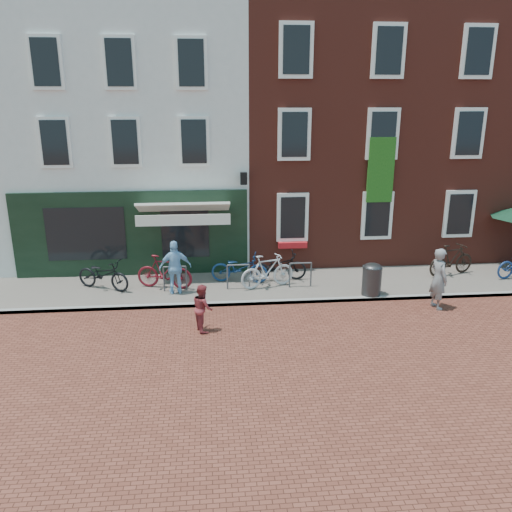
{
  "coord_description": "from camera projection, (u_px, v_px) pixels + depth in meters",
  "views": [
    {
      "loc": [
        -2.4,
        -14.45,
        6.02
      ],
      "look_at": [
        -0.98,
        0.75,
        1.32
      ],
      "focal_mm": 36.55,
      "sensor_mm": 36.0,
      "label": 1
    }
  ],
  "objects": [
    {
      "name": "sidewalk",
      "position": [
        313.0,
        284.0,
        17.23
      ],
      "size": [
        24.0,
        3.0,
        0.1
      ],
      "primitive_type": "cube",
      "color": "slate",
      "rests_on": "ground"
    },
    {
      "name": "cafe_person",
      "position": [
        175.0,
        267.0,
        16.1
      ],
      "size": [
        1.04,
        0.57,
        1.69
      ],
      "primitive_type": "imported",
      "rotation": [
        0.0,
        0.0,
        3.3
      ],
      "color": "#8AC0E9",
      "rests_on": "sidewalk"
    },
    {
      "name": "bicycle_0",
      "position": [
        103.0,
        274.0,
        16.54
      ],
      "size": [
        1.98,
        1.43,
        0.99
      ],
      "primitive_type": "imported",
      "rotation": [
        0.0,
        0.0,
        1.11
      ],
      "color": "black",
      "rests_on": "sidewalk"
    },
    {
      "name": "building_stucco",
      "position": [
        140.0,
        136.0,
        20.62
      ],
      "size": [
        8.0,
        8.0,
        9.0
      ],
      "primitive_type": "cube",
      "color": "silver",
      "rests_on": "ground"
    },
    {
      "name": "bicycle_1",
      "position": [
        164.0,
        272.0,
        16.62
      ],
      "size": [
        1.9,
        0.97,
        1.1
      ],
      "primitive_type": "imported",
      "rotation": [
        0.0,
        0.0,
        1.31
      ],
      "color": "maroon",
      "rests_on": "sidewalk"
    },
    {
      "name": "building_brick_mid",
      "position": [
        315.0,
        122.0,
        21.1
      ],
      "size": [
        6.0,
        8.0,
        10.0
      ],
      "primitive_type": "cube",
      "color": "maroon",
      "rests_on": "ground"
    },
    {
      "name": "building_brick_right",
      "position": [
        457.0,
        121.0,
        21.63
      ],
      "size": [
        6.0,
        8.0,
        10.0
      ],
      "primitive_type": "cube",
      "color": "maroon",
      "rests_on": "ground"
    },
    {
      "name": "bicycle_2",
      "position": [
        239.0,
        268.0,
        17.16
      ],
      "size": [
        1.98,
        1.03,
        0.99
      ],
      "primitive_type": "imported",
      "rotation": [
        0.0,
        0.0,
        1.36
      ],
      "color": "navy",
      "rests_on": "sidewalk"
    },
    {
      "name": "woman",
      "position": [
        439.0,
        278.0,
        15.21
      ],
      "size": [
        0.56,
        0.74,
        1.83
      ],
      "primitive_type": "imported",
      "rotation": [
        0.0,
        0.0,
        1.76
      ],
      "color": "gray",
      "rests_on": "ground"
    },
    {
      "name": "bicycle_5",
      "position": [
        451.0,
        260.0,
        17.84
      ],
      "size": [
        1.9,
        1.02,
        1.1
      ],
      "primitive_type": "imported",
      "rotation": [
        0.0,
        0.0,
        1.86
      ],
      "color": "black",
      "rests_on": "sidewalk"
    },
    {
      "name": "ground",
      "position": [
        290.0,
        304.0,
        15.73
      ],
      "size": [
        80.0,
        80.0,
        0.0
      ],
      "primitive_type": "plane",
      "color": "brown"
    },
    {
      "name": "bicycle_4",
      "position": [
        279.0,
        266.0,
        17.32
      ],
      "size": [
        1.91,
        0.76,
        0.99
      ],
      "primitive_type": "imported",
      "rotation": [
        0.0,
        0.0,
        1.63
      ],
      "color": "black",
      "rests_on": "sidewalk"
    },
    {
      "name": "boy",
      "position": [
        203.0,
        308.0,
        13.81
      ],
      "size": [
        0.65,
        0.74,
        1.29
      ],
      "primitive_type": "imported",
      "rotation": [
        0.0,
        0.0,
        1.87
      ],
      "color": "maroon",
      "rests_on": "ground"
    },
    {
      "name": "litter_bin",
      "position": [
        372.0,
        278.0,
        16.05
      ],
      "size": [
        0.59,
        0.59,
        1.08
      ],
      "color": "#333435",
      "rests_on": "sidewalk"
    },
    {
      "name": "bicycle_3",
      "position": [
        267.0,
        271.0,
        16.69
      ],
      "size": [
        1.9,
        1.03,
        1.1
      ],
      "primitive_type": "imported",
      "rotation": [
        0.0,
        0.0,
        1.87
      ],
      "color": "#BDBCC0",
      "rests_on": "sidewalk"
    }
  ]
}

